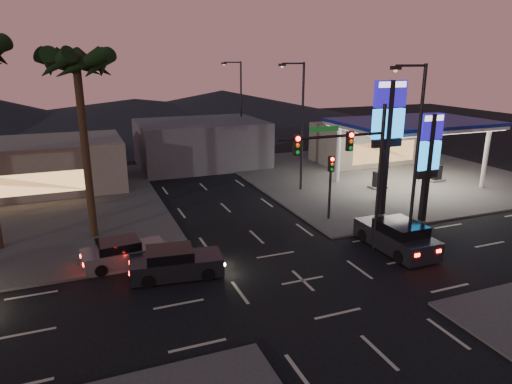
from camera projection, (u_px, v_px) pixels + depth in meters
name	position (u px, v px, depth m)	size (l,w,h in m)	color
ground	(303.00, 280.00, 21.85)	(140.00, 140.00, 0.00)	black
corner_lot_ne	(378.00, 174.00, 41.77)	(24.00, 24.00, 0.12)	#47443F
gas_station	(413.00, 125.00, 36.79)	(12.20, 8.20, 5.47)	silver
convenience_store	(366.00, 143.00, 46.39)	(10.00, 6.00, 4.00)	#726B5B
pylon_sign_tall	(388.00, 124.00, 27.97)	(2.20, 0.35, 9.00)	black
pylon_sign_short	(429.00, 152.00, 28.45)	(1.60, 0.35, 7.00)	black
traffic_signal_mast	(353.00, 160.00, 23.49)	(6.10, 0.39, 8.00)	black
pedestal_signal	(331.00, 177.00, 29.20)	(0.32, 0.39, 4.30)	black
streetlight_near	(414.00, 149.00, 23.54)	(2.14, 0.25, 10.00)	black
streetlight_mid	(300.00, 120.00, 35.14)	(2.14, 0.25, 10.00)	black
streetlight_far	(239.00, 104.00, 47.64)	(2.14, 0.25, 10.00)	black
palm_a	(77.00, 74.00, 24.51)	(4.41, 4.41, 10.86)	black
building_far_west	(17.00, 167.00, 35.98)	(16.00, 8.00, 4.00)	#726B5B
building_far_mid	(201.00, 143.00, 45.15)	(12.00, 9.00, 4.40)	#4C4C51
hill_right	(222.00, 105.00, 80.00)	(50.00, 50.00, 5.00)	black
hill_center	(135.00, 111.00, 74.84)	(60.00, 60.00, 4.00)	black
car_lane_a_front	(175.00, 263.00, 22.10)	(4.66, 2.36, 1.47)	black
car_lane_b_front	(123.00, 253.00, 23.35)	(4.37, 2.11, 1.38)	slate
suv_station	(397.00, 236.00, 25.16)	(2.25, 5.11, 1.69)	black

